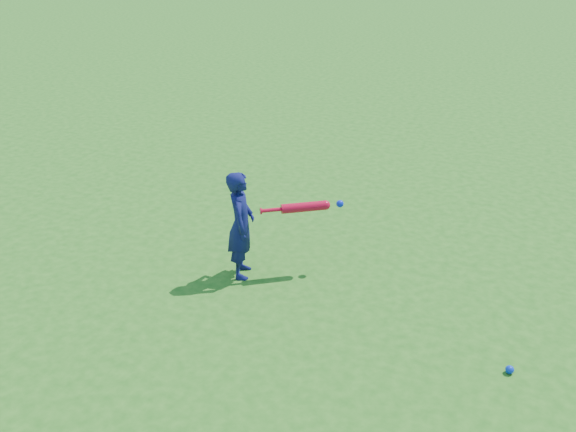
# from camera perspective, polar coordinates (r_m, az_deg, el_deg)

# --- Properties ---
(ground) EXTENTS (80.00, 80.00, 0.00)m
(ground) POSITION_cam_1_polar(r_m,az_deg,el_deg) (7.09, 2.85, -4.39)
(ground) COLOR #226518
(ground) RESTS_ON ground
(child) EXTENTS (0.42, 0.50, 1.17)m
(child) POSITION_cam_1_polar(r_m,az_deg,el_deg) (6.66, -4.20, -0.79)
(child) COLOR #11144F
(child) RESTS_ON ground
(ground_ball_blue) EXTENTS (0.07, 0.07, 0.07)m
(ground_ball_blue) POSITION_cam_1_polar(r_m,az_deg,el_deg) (5.83, 19.10, -12.78)
(ground_ball_blue) COLOR #0C30CD
(ground_ball_blue) RESTS_ON ground
(bat_swing) EXTENTS (0.75, 0.57, 0.10)m
(bat_swing) POSITION_cam_1_polar(r_m,az_deg,el_deg) (6.66, 1.73, 0.83)
(bat_swing) COLOR red
(bat_swing) RESTS_ON ground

